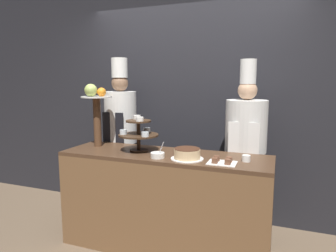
{
  "coord_description": "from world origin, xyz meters",
  "views": [
    {
      "loc": [
        1.0,
        -2.27,
        1.61
      ],
      "look_at": [
        0.0,
        0.39,
        1.19
      ],
      "focal_mm": 32.0,
      "sensor_mm": 36.0,
      "label": 1
    }
  ],
  "objects_px": {
    "cake_round": "(187,154)",
    "serving_bowl_near": "(158,155)",
    "fruit_pedestal": "(96,104)",
    "cup_white": "(246,158)",
    "cake_square_tray": "(222,161)",
    "chef_left": "(121,131)",
    "tiered_stand": "(138,132)",
    "chef_center_left": "(245,145)"
  },
  "relations": [
    {
      "from": "chef_left",
      "to": "chef_center_left",
      "type": "height_order",
      "value": "chef_left"
    },
    {
      "from": "tiered_stand",
      "to": "fruit_pedestal",
      "type": "xyz_separation_m",
      "value": [
        -0.5,
        0.04,
        0.26
      ]
    },
    {
      "from": "serving_bowl_near",
      "to": "chef_left",
      "type": "relative_size",
      "value": 0.08
    },
    {
      "from": "cake_round",
      "to": "chef_center_left",
      "type": "relative_size",
      "value": 0.16
    },
    {
      "from": "tiered_stand",
      "to": "serving_bowl_near",
      "type": "xyz_separation_m",
      "value": [
        0.27,
        -0.18,
        -0.16
      ]
    },
    {
      "from": "tiered_stand",
      "to": "cake_round",
      "type": "height_order",
      "value": "tiered_stand"
    },
    {
      "from": "cake_round",
      "to": "cake_square_tray",
      "type": "distance_m",
      "value": 0.31
    },
    {
      "from": "cup_white",
      "to": "serving_bowl_near",
      "type": "xyz_separation_m",
      "value": [
        -0.75,
        -0.15,
        -0.0
      ]
    },
    {
      "from": "cake_square_tray",
      "to": "chef_left",
      "type": "relative_size",
      "value": 0.12
    },
    {
      "from": "cup_white",
      "to": "chef_center_left",
      "type": "bearing_deg",
      "value": 96.94
    },
    {
      "from": "cake_round",
      "to": "cake_square_tray",
      "type": "height_order",
      "value": "cake_round"
    },
    {
      "from": "tiered_stand",
      "to": "chef_left",
      "type": "distance_m",
      "value": 0.67
    },
    {
      "from": "cake_round",
      "to": "cake_square_tray",
      "type": "relative_size",
      "value": 1.23
    },
    {
      "from": "fruit_pedestal",
      "to": "cup_white",
      "type": "height_order",
      "value": "fruit_pedestal"
    },
    {
      "from": "cake_round",
      "to": "chef_center_left",
      "type": "bearing_deg",
      "value": 54.45
    },
    {
      "from": "cup_white",
      "to": "chef_center_left",
      "type": "xyz_separation_m",
      "value": [
        -0.06,
        0.5,
        0.01
      ]
    },
    {
      "from": "cake_square_tray",
      "to": "tiered_stand",
      "type": "bearing_deg",
      "value": 169.43
    },
    {
      "from": "fruit_pedestal",
      "to": "chef_left",
      "type": "relative_size",
      "value": 0.35
    },
    {
      "from": "chef_center_left",
      "to": "fruit_pedestal",
      "type": "bearing_deg",
      "value": -163.67
    },
    {
      "from": "chef_center_left",
      "to": "serving_bowl_near",
      "type": "bearing_deg",
      "value": -136.72
    },
    {
      "from": "fruit_pedestal",
      "to": "serving_bowl_near",
      "type": "distance_m",
      "value": 0.91
    },
    {
      "from": "serving_bowl_near",
      "to": "cup_white",
      "type": "bearing_deg",
      "value": 11.11
    },
    {
      "from": "fruit_pedestal",
      "to": "cake_square_tray",
      "type": "height_order",
      "value": "fruit_pedestal"
    },
    {
      "from": "fruit_pedestal",
      "to": "cake_square_tray",
      "type": "bearing_deg",
      "value": -8.49
    },
    {
      "from": "cake_square_tray",
      "to": "chef_left",
      "type": "bearing_deg",
      "value": 154.22
    },
    {
      "from": "tiered_stand",
      "to": "chef_center_left",
      "type": "height_order",
      "value": "chef_center_left"
    },
    {
      "from": "tiered_stand",
      "to": "cake_round",
      "type": "xyz_separation_m",
      "value": [
        0.53,
        -0.13,
        -0.14
      ]
    },
    {
      "from": "tiered_stand",
      "to": "fruit_pedestal",
      "type": "height_order",
      "value": "fruit_pedestal"
    },
    {
      "from": "fruit_pedestal",
      "to": "cake_round",
      "type": "relative_size",
      "value": 2.26
    },
    {
      "from": "cake_square_tray",
      "to": "chef_center_left",
      "type": "distance_m",
      "value": 0.64
    },
    {
      "from": "tiered_stand",
      "to": "cake_square_tray",
      "type": "distance_m",
      "value": 0.87
    },
    {
      "from": "cake_round",
      "to": "serving_bowl_near",
      "type": "distance_m",
      "value": 0.26
    },
    {
      "from": "serving_bowl_near",
      "to": "chef_center_left",
      "type": "xyz_separation_m",
      "value": [
        0.69,
        0.65,
        0.02
      ]
    },
    {
      "from": "fruit_pedestal",
      "to": "chef_left",
      "type": "xyz_separation_m",
      "value": [
        0.04,
        0.43,
        -0.35
      ]
    },
    {
      "from": "tiered_stand",
      "to": "fruit_pedestal",
      "type": "relative_size",
      "value": 0.6
    },
    {
      "from": "tiered_stand",
      "to": "cup_white",
      "type": "relative_size",
      "value": 5.42
    },
    {
      "from": "tiered_stand",
      "to": "serving_bowl_near",
      "type": "relative_size",
      "value": 2.59
    },
    {
      "from": "chef_center_left",
      "to": "cake_square_tray",
      "type": "bearing_deg",
      "value": -100.72
    },
    {
      "from": "tiered_stand",
      "to": "cup_white",
      "type": "xyz_separation_m",
      "value": [
        1.02,
        -0.03,
        -0.16
      ]
    },
    {
      "from": "cake_round",
      "to": "serving_bowl_near",
      "type": "bearing_deg",
      "value": -169.87
    },
    {
      "from": "cup_white",
      "to": "chef_center_left",
      "type": "height_order",
      "value": "chef_center_left"
    },
    {
      "from": "fruit_pedestal",
      "to": "cup_white",
      "type": "relative_size",
      "value": 9.11
    }
  ]
}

